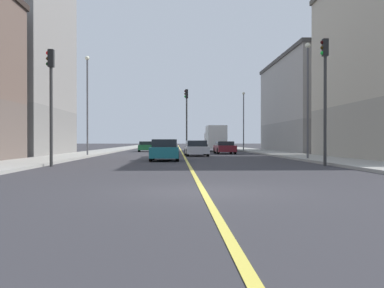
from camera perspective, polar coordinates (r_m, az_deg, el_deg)
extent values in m
plane|color=#333236|center=(12.33, 1.37, -5.80)|extent=(400.00, 400.00, 0.00)
cube|color=#9E9B93|center=(62.06, 7.28, -0.75)|extent=(3.57, 168.00, 0.15)
cube|color=#9E9B93|center=(61.85, -9.99, -0.76)|extent=(3.57, 168.00, 0.15)
cube|color=#E5D14C|center=(61.26, -1.34, -0.83)|extent=(0.16, 154.00, 0.01)
cube|color=gray|center=(56.49, 16.32, 0.77)|extent=(11.93, 21.43, 3.40)
cube|color=#9E9993|center=(56.76, 16.33, 6.06)|extent=(11.93, 21.43, 7.07)
cube|color=#474442|center=(57.25, 16.34, 9.78)|extent=(12.23, 21.73, 0.40)
cylinder|color=#2D2D2D|center=(25.50, 15.93, 3.88)|extent=(0.16, 0.16, 5.76)
cube|color=black|center=(25.91, 15.94, 11.25)|extent=(0.28, 0.32, 0.90)
sphere|color=#320404|center=(25.92, 15.60, 11.86)|extent=(0.20, 0.20, 0.20)
sphere|color=#352204|center=(25.86, 15.60, 11.25)|extent=(0.20, 0.20, 0.20)
sphere|color=green|center=(25.81, 15.60, 10.64)|extent=(0.20, 0.20, 0.20)
cylinder|color=#2D2D2D|center=(25.07, -16.80, 3.19)|extent=(0.16, 0.16, 5.11)
cube|color=black|center=(25.40, -16.82, 9.97)|extent=(0.28, 0.32, 0.90)
sphere|color=red|center=(25.48, -17.17, 10.56)|extent=(0.20, 0.20, 0.20)
sphere|color=#352204|center=(25.44, -17.17, 9.94)|extent=(0.20, 0.20, 0.20)
sphere|color=black|center=(25.39, -17.17, 9.31)|extent=(0.20, 0.20, 0.20)
cylinder|color=#2D2D2D|center=(48.12, -0.65, 2.23)|extent=(0.16, 0.16, 5.72)
cube|color=black|center=(48.34, -0.65, 6.15)|extent=(0.28, 0.32, 0.90)
sphere|color=#320404|center=(48.36, -0.84, 6.47)|extent=(0.20, 0.20, 0.20)
sphere|color=#352204|center=(48.33, -0.84, 6.14)|extent=(0.20, 0.20, 0.20)
sphere|color=green|center=(48.30, -0.84, 5.81)|extent=(0.20, 0.20, 0.20)
cylinder|color=#4C4C51|center=(32.27, 13.94, 4.88)|extent=(0.14, 0.14, 7.41)
sphere|color=#EAEACC|center=(32.80, 13.95, 11.61)|extent=(0.36, 0.36, 0.36)
cylinder|color=#4C4C51|center=(40.19, -12.64, 4.38)|extent=(0.14, 0.14, 7.95)
sphere|color=#EAEACC|center=(40.68, -12.65, 10.19)|extent=(0.36, 0.36, 0.36)
cylinder|color=#4C4C51|center=(61.12, 6.31, 2.67)|extent=(0.14, 0.14, 7.18)
sphere|color=#EAEACC|center=(61.38, 6.31, 6.16)|extent=(0.36, 0.36, 0.36)
cube|color=maroon|center=(47.53, 4.01, -0.55)|extent=(2.03, 4.01, 0.63)
cube|color=black|center=(47.48, 4.02, 0.08)|extent=(1.71, 1.93, 0.41)
cylinder|color=black|center=(48.62, 2.81, -0.78)|extent=(0.25, 0.65, 0.64)
cylinder|color=black|center=(48.87, 4.76, -0.78)|extent=(0.25, 0.65, 0.64)
cylinder|color=black|center=(46.21, 3.21, -0.85)|extent=(0.25, 0.65, 0.64)
cylinder|color=black|center=(46.47, 5.26, -0.84)|extent=(0.25, 0.65, 0.64)
cube|color=#1E6B38|center=(56.61, -5.59, -0.41)|extent=(2.09, 4.14, 0.61)
cube|color=black|center=(56.57, -5.59, 0.11)|extent=(1.75, 1.87, 0.41)
cylinder|color=black|center=(57.89, -6.43, -0.59)|extent=(0.25, 0.65, 0.64)
cylinder|color=black|center=(57.86, -4.71, -0.59)|extent=(0.25, 0.65, 0.64)
cylinder|color=black|center=(55.37, -6.50, -0.64)|extent=(0.25, 0.65, 0.64)
cylinder|color=black|center=(55.35, -4.71, -0.64)|extent=(0.25, 0.65, 0.64)
cube|color=#196670|center=(31.10, -3.37, -1.00)|extent=(1.85, 4.27, 0.69)
cube|color=black|center=(31.02, -3.37, 0.11)|extent=(1.62, 1.85, 0.51)
cylinder|color=black|center=(32.46, -4.80, -1.38)|extent=(0.22, 0.64, 0.64)
cylinder|color=black|center=(32.42, -1.82, -1.38)|extent=(0.22, 0.64, 0.64)
cylinder|color=black|center=(29.81, -5.05, -1.54)|extent=(0.22, 0.64, 0.64)
cylinder|color=black|center=(29.77, -1.81, -1.54)|extent=(0.22, 0.64, 0.64)
cube|color=silver|center=(40.72, 0.55, -0.72)|extent=(2.01, 4.59, 0.62)
cube|color=black|center=(40.88, 0.53, 0.07)|extent=(1.72, 2.33, 0.51)
cylinder|color=black|center=(42.08, -0.77, -0.97)|extent=(0.24, 0.65, 0.64)
cylinder|color=black|center=(42.20, 1.59, -0.97)|extent=(0.24, 0.65, 0.64)
cylinder|color=black|center=(39.27, -0.57, -1.07)|extent=(0.24, 0.65, 0.64)
cylinder|color=black|center=(39.39, 1.95, -1.06)|extent=(0.24, 0.65, 0.64)
cube|color=beige|center=(61.58, 2.61, 0.43)|extent=(2.25, 2.22, 2.00)
cube|color=silver|center=(57.39, 2.95, 0.88)|extent=(2.25, 5.24, 2.70)
cylinder|color=black|center=(61.11, 1.68, -0.42)|extent=(0.30, 0.90, 0.90)
cylinder|color=black|center=(61.28, 3.59, -0.42)|extent=(0.30, 0.90, 0.90)
cylinder|color=black|center=(56.21, 2.01, -0.49)|extent=(0.30, 0.90, 0.90)
cylinder|color=black|center=(56.39, 4.08, -0.49)|extent=(0.30, 0.90, 0.90)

